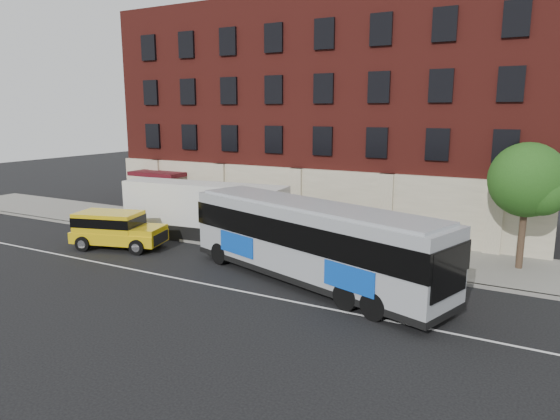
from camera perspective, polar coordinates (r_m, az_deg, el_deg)
The scene contains 10 objects.
ground at distance 23.49m, azimuth -11.27°, elevation -8.29°, with size 120.00×120.00×0.00m, color black.
sidewalk at distance 30.60m, azimuth -0.48°, elevation -3.33°, with size 60.00×6.00×0.15m, color gray.
kerb at distance 28.10m, azimuth -3.44°, elevation -4.67°, with size 60.00×0.25×0.15m, color gray.
lane_line at distance 23.85m, azimuth -10.50°, elevation -7.94°, with size 60.00×0.12×0.01m, color silver.
building at distance 36.75m, azimuth 5.59°, elevation 10.89°, with size 30.00×12.10×15.00m.
sign_pole at distance 33.06m, azimuth -15.95°, elevation -0.22°, with size 0.30×0.20×2.50m.
street_tree at distance 26.62m, azimuth 26.54°, elevation 2.80°, with size 3.60×3.60×6.20m.
city_bus at distance 22.59m, azimuth 3.55°, elevation -3.42°, with size 13.84×7.03×3.73m.
yellow_suv at distance 30.16m, azimuth -18.43°, elevation -1.92°, with size 5.65×3.47×2.10m.
shipping_container at distance 30.72m, azimuth -8.69°, elevation -0.23°, with size 10.66×3.20×3.50m.
Camera 1 is at (14.33, -16.92, 7.76)m, focal length 31.90 mm.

